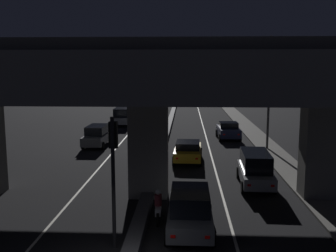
% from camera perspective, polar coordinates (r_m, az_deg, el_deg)
% --- Properties ---
extents(lane_line_left_inner, '(0.12, 126.00, 0.00)m').
position_cam_1_polar(lane_line_left_inner, '(46.84, -4.37, 0.44)').
color(lane_line_left_inner, beige).
rests_on(lane_line_left_inner, ground_plane).
extents(lane_line_right_inner, '(0.12, 126.00, 0.00)m').
position_cam_1_polar(lane_line_right_inner, '(46.53, 4.99, 0.38)').
color(lane_line_right_inner, beige).
rests_on(lane_line_right_inner, ground_plane).
extents(median_divider, '(0.59, 126.00, 0.39)m').
position_cam_1_polar(median_divider, '(46.50, 0.30, 0.65)').
color(median_divider, '#4C4C51').
rests_on(median_divider, ground_plane).
extents(sidewalk_right, '(2.02, 126.00, 0.13)m').
position_cam_1_polar(sidewalk_right, '(40.13, 12.29, -1.00)').
color(sidewalk_right, slate).
rests_on(sidewalk_right, ground_plane).
extents(elevated_overpass, '(21.37, 13.59, 8.05)m').
position_cam_1_polar(elevated_overpass, '(19.64, -2.91, 6.78)').
color(elevated_overpass, gray).
rests_on(elevated_overpass, ground_plane).
extents(traffic_light_left_of_median, '(0.30, 0.49, 4.87)m').
position_cam_1_polar(traffic_light_left_of_median, '(14.26, -7.93, -4.79)').
color(traffic_light_left_of_median, black).
rests_on(traffic_light_left_of_median, ground_plane).
extents(street_lamp, '(1.99, 0.32, 8.99)m').
position_cam_1_polar(street_lamp, '(31.97, 14.08, 5.84)').
color(street_lamp, '#2D2D30').
rests_on(street_lamp, ground_plane).
extents(car_grey_lead, '(1.91, 4.16, 1.71)m').
position_cam_1_polar(car_grey_lead, '(16.20, 3.20, -12.07)').
color(car_grey_lead, '#515459').
rests_on(car_grey_lead, ground_plane).
extents(car_silver_second, '(1.99, 4.49, 1.89)m').
position_cam_1_polar(car_silver_second, '(22.63, 12.57, -5.97)').
color(car_silver_second, gray).
rests_on(car_silver_second, ground_plane).
extents(car_taxi_yellow_third, '(2.11, 4.32, 1.46)m').
position_cam_1_polar(car_taxi_yellow_third, '(27.67, 2.90, -3.60)').
color(car_taxi_yellow_third, gold).
rests_on(car_taxi_yellow_third, ground_plane).
extents(car_dark_blue_fourth, '(2.10, 4.01, 1.59)m').
position_cam_1_polar(car_dark_blue_fourth, '(36.60, 8.74, -0.63)').
color(car_dark_blue_fourth, '#141938').
rests_on(car_dark_blue_fourth, ground_plane).
extents(car_grey_lead_oncoming, '(1.88, 4.56, 1.75)m').
position_cam_1_polar(car_grey_lead_oncoming, '(33.55, -10.24, -1.35)').
color(car_grey_lead_oncoming, '#515459').
rests_on(car_grey_lead_oncoming, ground_plane).
extents(car_silver_second_oncoming, '(2.15, 4.06, 1.99)m').
position_cam_1_polar(car_silver_second_oncoming, '(44.84, -6.67, 1.40)').
color(car_silver_second_oncoming, gray).
rests_on(car_silver_second_oncoming, ground_plane).
extents(motorcycle_white_filtering_near, '(0.33, 1.92, 1.39)m').
position_cam_1_polar(motorcycle_white_filtering_near, '(17.35, -1.43, -11.68)').
color(motorcycle_white_filtering_near, black).
rests_on(motorcycle_white_filtering_near, ground_plane).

